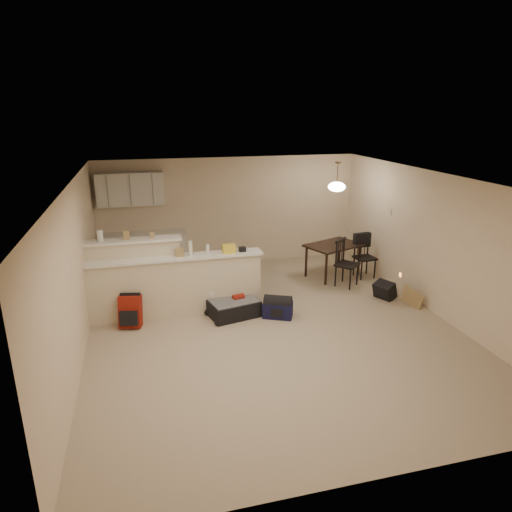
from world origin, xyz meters
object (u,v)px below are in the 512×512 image
object	(u,v)px
suitcase	(234,308)
navy_duffel	(278,310)
black_daypack	(385,291)
red_backpack	(130,311)
dining_chair_near	(347,263)
pendant_lamp	(337,186)
dining_chair_far	(365,257)
dining_table	(333,248)

from	to	relation	value
suitcase	navy_duffel	world-z (taller)	suitcase
black_daypack	red_backpack	bearing A→B (deg)	64.29
red_backpack	navy_duffel	size ratio (longest dim) A/B	1.06
dining_chair_near	navy_duffel	distance (m)	2.16
navy_duffel	pendant_lamp	bearing A→B (deg)	68.92
pendant_lamp	black_daypack	size ratio (longest dim) A/B	1.68
dining_chair_near	suitcase	world-z (taller)	dining_chair_near
dining_chair_near	suitcase	distance (m)	2.73
black_daypack	navy_duffel	bearing A→B (deg)	71.44
pendant_lamp	black_daypack	xyz separation A→B (m)	(0.48, -1.43, -1.83)
red_backpack	navy_duffel	xyz separation A→B (m)	(2.52, -0.28, -0.13)
pendant_lamp	dining_chair_far	size ratio (longest dim) A/B	0.66
suitcase	red_backpack	distance (m)	1.78
dining_chair_near	navy_duffel	size ratio (longest dim) A/B	1.92
suitcase	red_backpack	world-z (taller)	red_backpack
black_daypack	dining_chair_near	bearing A→B (deg)	2.34
dining_chair_far	suitcase	bearing A→B (deg)	-164.14
navy_duffel	black_daypack	xyz separation A→B (m)	(2.26, 0.28, 0.02)
dining_chair_far	red_backpack	world-z (taller)	dining_chair_far
dining_table	dining_chair_near	xyz separation A→B (m)	(0.04, -0.62, -0.14)
pendant_lamp	dining_chair_near	distance (m)	1.62
dining_table	red_backpack	xyz separation A→B (m)	(-4.31, -1.43, -0.37)
red_backpack	dining_table	bearing A→B (deg)	30.74
dining_table	dining_chair_near	size ratio (longest dim) A/B	1.38
red_backpack	black_daypack	xyz separation A→B (m)	(4.78, 0.00, -0.11)
dining_chair_far	navy_duffel	xyz separation A→B (m)	(-2.43, -1.47, -0.33)
dining_chair_near	red_backpack	bearing A→B (deg)	150.85
dining_table	dining_chair_near	distance (m)	0.64
suitcase	dining_table	bearing A→B (deg)	17.21
dining_chair_far	black_daypack	size ratio (longest dim) A/B	2.54
red_backpack	black_daypack	world-z (taller)	red_backpack
pendant_lamp	suitcase	size ratio (longest dim) A/B	0.73
suitcase	black_daypack	xyz separation A→B (m)	(3.00, 0.04, 0.02)
dining_chair_far	suitcase	size ratio (longest dim) A/B	1.11
dining_chair_near	black_daypack	bearing A→B (deg)	-101.64
dining_table	dining_chair_near	bearing A→B (deg)	-107.48
black_daypack	suitcase	bearing A→B (deg)	65.14
navy_duffel	black_daypack	distance (m)	2.28
pendant_lamp	dining_chair_far	bearing A→B (deg)	-21.04
dining_chair_near	dining_chair_far	size ratio (longest dim) A/B	1.05
dining_chair_far	red_backpack	bearing A→B (deg)	-171.88
pendant_lamp	red_backpack	size ratio (longest dim) A/B	1.14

